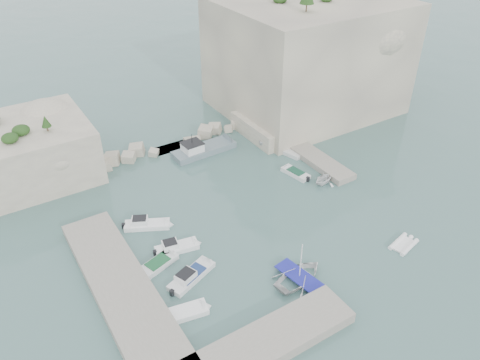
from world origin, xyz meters
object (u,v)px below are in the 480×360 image
tender_east_d (273,147)px  tender_east_c (287,153)px  motorboat_a (147,227)px  rowboat (299,280)px  motorboat_e (187,314)px  work_boat (204,152)px  inflatable_dinghy (403,246)px  motorboat_c (158,266)px  motorboat_d (192,278)px  tender_east_b (295,175)px  motorboat_b (177,250)px  tender_east_a (323,183)px

tender_east_d → tender_east_c: bearing=-141.3°
motorboat_a → rowboat: motorboat_a is taller
tender_east_c → motorboat_e: bearing=110.1°
tender_east_c → work_boat: bearing=41.2°
inflatable_dinghy → motorboat_c: bearing=141.6°
motorboat_d → tender_east_c: (22.25, 14.37, 0.00)m
motorboat_a → tender_east_b: (20.37, -0.34, 0.00)m
motorboat_b → tender_east_b: 19.79m
rowboat → tender_east_d: tender_east_d is taller
tender_east_d → motorboat_a: bearing=127.6°
motorboat_c → tender_east_b: size_ratio=1.07×
motorboat_d → inflatable_dinghy: (21.03, -7.65, 0.00)m
tender_east_d → motorboat_c: bearing=139.4°
motorboat_c → work_boat: size_ratio=0.47×
motorboat_c → tender_east_a: tender_east_a is taller
tender_east_a → tender_east_b: (-1.81, 3.40, 0.00)m
inflatable_dinghy → tender_east_d: size_ratio=0.81×
motorboat_d → tender_east_b: bearing=3.4°
tender_east_a → tender_east_d: tender_east_a is taller
rowboat → tender_east_c: rowboat is taller
motorboat_a → work_boat: size_ratio=0.54×
tender_east_c → tender_east_d: tender_east_d is taller
motorboat_d → tender_east_c: 26.49m
tender_east_b → tender_east_c: 5.74m
rowboat → work_boat: bearing=-17.8°
tender_east_c → motorboat_c: bearing=98.3°
tender_east_b → tender_east_d: 7.56m
motorboat_e → inflatable_dinghy: (23.37, -3.95, 0.00)m
rowboat → tender_east_d: 25.68m
motorboat_b → motorboat_e: (-2.89, -8.11, 0.00)m
motorboat_d → motorboat_e: bearing=-143.8°
inflatable_dinghy → motorboat_d: bearing=146.9°
motorboat_c → rowboat: bearing=-57.5°
tender_east_a → tender_east_d: 10.76m
motorboat_b → tender_east_d: (20.95, 12.14, 0.00)m
motorboat_b → tender_east_c: motorboat_b is taller
motorboat_e → tender_east_a: size_ratio=1.24×
motorboat_a → tender_east_a: bearing=17.2°
inflatable_dinghy → work_boat: work_boat is taller
rowboat → tender_east_a: tender_east_a is taller
tender_east_a → tender_east_b: size_ratio=0.75×
motorboat_b → inflatable_dinghy: motorboat_b is taller
tender_east_d → work_boat: (-9.00, 4.03, 0.00)m
motorboat_e → tender_east_c: same height
rowboat → inflatable_dinghy: (12.34, -1.96, 0.00)m
motorboat_e → tender_east_a: (23.91, 9.50, 0.00)m
tender_east_c → work_boat: 11.56m
motorboat_e → tender_east_d: size_ratio=0.92×
motorboat_a → inflatable_dinghy: bearing=-11.6°
motorboat_a → motorboat_c: motorboat_a is taller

